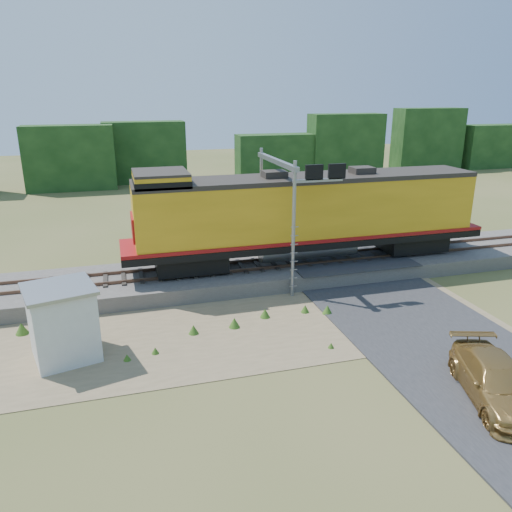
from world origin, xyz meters
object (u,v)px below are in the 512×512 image
object	(u,v)px
car	(497,382)
shed	(63,322)
locomotive	(304,214)
signal_gantry	(286,188)

from	to	relation	value
car	shed	bearing A→B (deg)	171.04
locomotive	car	xyz separation A→B (m)	(1.91, -13.20, -2.84)
shed	car	size ratio (longest dim) A/B	0.63
locomotive	shed	bearing A→B (deg)	-153.20
shed	signal_gantry	world-z (taller)	signal_gantry
locomotive	signal_gantry	xyz separation A→B (m)	(-1.28, -0.66, 1.61)
car	signal_gantry	bearing A→B (deg)	121.71
locomotive	signal_gantry	distance (m)	2.16
locomotive	car	bearing A→B (deg)	-81.76
locomotive	shed	distance (m)	13.86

